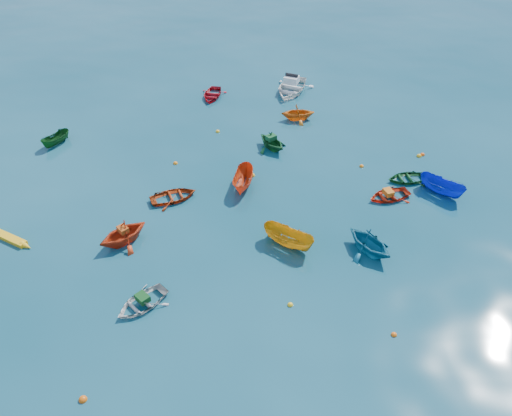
{
  "coord_description": "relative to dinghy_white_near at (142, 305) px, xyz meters",
  "views": [
    {
      "loc": [
        0.17,
        -19.14,
        19.53
      ],
      "look_at": [
        0.0,
        5.0,
        0.4
      ],
      "focal_mm": 35.0,
      "sensor_mm": 36.0,
      "label": 1
    }
  ],
  "objects": [
    {
      "name": "sampan_green_far",
      "position": [
        -9.32,
        15.62,
        0.0
      ],
      "size": [
        2.09,
        2.62,
        0.96
      ],
      "primitive_type": "imported",
      "rotation": [
        0.0,
        0.0,
        -0.54
      ],
      "color": "#104817",
      "rests_on": "ground"
    },
    {
      "name": "buoy_ye_e",
      "position": [
        17.52,
        14.09,
        0.0
      ],
      "size": [
        0.37,
        0.37,
        0.37
      ],
      "primitive_type": "sphere",
      "color": "gold",
      "rests_on": "ground"
    },
    {
      "name": "dinghy_red_nw",
      "position": [
        0.4,
        8.88,
        0.0
      ],
      "size": [
        3.6,
        3.14,
        0.62
      ],
      "primitive_type": "imported",
      "rotation": [
        0.0,
        0.0,
        1.97
      ],
      "color": "#9C300D",
      "rests_on": "ground"
    },
    {
      "name": "sampan_blue_far",
      "position": [
        17.78,
        9.63,
        0.0
      ],
      "size": [
        3.09,
        2.97,
        1.2
      ],
      "primitive_type": "imported",
      "rotation": [
        0.0,
        0.0,
        0.83
      ],
      "color": "#0F25C2",
      "rests_on": "ground"
    },
    {
      "name": "buoy_ye_a",
      "position": [
        7.51,
        0.05,
        0.0
      ],
      "size": [
        0.3,
        0.3,
        0.3
      ],
      "primitive_type": "sphere",
      "color": "yellow",
      "rests_on": "ground"
    },
    {
      "name": "tarp_green_a",
      "position": [
        0.07,
        0.07,
        0.46
      ],
      "size": [
        0.86,
        0.85,
        0.33
      ],
      "primitive_type": "cube",
      "rotation": [
        0.0,
        0.0,
        -0.77
      ],
      "color": "#124819",
      "rests_on": "dinghy_white_near"
    },
    {
      "name": "dinghy_orange_w",
      "position": [
        -1.9,
        4.74,
        0.0
      ],
      "size": [
        3.89,
        3.87,
        1.55
      ],
      "primitive_type": "imported",
      "rotation": [
        0.0,
        0.0,
        -0.83
      ],
      "color": "red",
      "rests_on": "ground"
    },
    {
      "name": "buoy_or_a",
      "position": [
        -1.54,
        -5.22,
        0.0
      ],
      "size": [
        0.37,
        0.37,
        0.37
      ],
      "primitive_type": "sphere",
      "color": "#D9570B",
      "rests_on": "ground"
    },
    {
      "name": "dinghy_cyan_se",
      "position": [
        12.12,
        4.05,
        0.0
      ],
      "size": [
        3.87,
        3.95,
        1.58
      ],
      "primitive_type": "imported",
      "rotation": [
        0.0,
        0.0,
        0.66
      ],
      "color": "#156A88",
      "rests_on": "ground"
    },
    {
      "name": "buoy_or_c",
      "position": [
        -0.05,
        13.01,
        0.0
      ],
      "size": [
        0.33,
        0.33,
        0.33
      ],
      "primitive_type": "sphere",
      "color": "orange",
      "rests_on": "ground"
    },
    {
      "name": "buoy_or_e",
      "position": [
        13.13,
        12.72,
        0.0
      ],
      "size": [
        0.31,
        0.31,
        0.31
      ],
      "primitive_type": "sphere",
      "color": "orange",
      "rests_on": "ground"
    },
    {
      "name": "kayak_yellow",
      "position": [
        -8.75,
        4.93,
        0.0
      ],
      "size": [
        3.25,
        2.02,
        0.33
      ],
      "primitive_type": null,
      "rotation": [
        0.0,
        0.0,
        1.09
      ],
      "color": "#F3AE15",
      "rests_on": "ground"
    },
    {
      "name": "buoy_or_b",
      "position": [
        12.37,
        -1.76,
        0.0
      ],
      "size": [
        0.29,
        0.29,
        0.29
      ],
      "primitive_type": "sphere",
      "color": "#FE640D",
      "rests_on": "ground"
    },
    {
      "name": "motorboat_white",
      "position": [
        8.73,
        24.8,
        0.0
      ],
      "size": [
        4.83,
        5.6,
        1.58
      ],
      "primitive_type": "imported",
      "rotation": [
        0.0,
        0.0,
        -0.37
      ],
      "color": "white",
      "rests_on": "ground"
    },
    {
      "name": "dinghy_green_n",
      "position": [
        6.82,
        15.14,
        0.0
      ],
      "size": [
        3.4,
        3.47,
        1.39
      ],
      "primitive_type": "imported",
      "rotation": [
        0.0,
        0.0,
        0.65
      ],
      "color": "#135424",
      "rests_on": "ground"
    },
    {
      "name": "tarp_orange_b",
      "position": [
        14.21,
        9.07,
        0.46
      ],
      "size": [
        0.72,
        0.82,
        0.33
      ],
      "primitive_type": "cube",
      "rotation": [
        0.0,
        0.0,
        -1.22
      ],
      "color": "orange",
      "rests_on": "dinghy_red_ne"
    },
    {
      "name": "buoy_ye_c",
      "position": [
        5.44,
        11.53,
        0.0
      ],
      "size": [
        0.38,
        0.38,
        0.38
      ],
      "primitive_type": "sphere",
      "color": "gold",
      "rests_on": "ground"
    },
    {
      "name": "dinghy_green_e",
      "position": [
        15.95,
        11.08,
        0.0
      ],
      "size": [
        3.0,
        2.36,
        0.57
      ],
      "primitive_type": "imported",
      "rotation": [
        0.0,
        0.0,
        -1.42
      ],
      "color": "#10451D",
      "rests_on": "ground"
    },
    {
      "name": "sampan_orange_n",
      "position": [
        4.87,
        10.27,
        0.0
      ],
      "size": [
        1.66,
        3.32,
        1.23
      ],
      "primitive_type": "imported",
      "rotation": [
        0.0,
        0.0,
        -0.15
      ],
      "color": "red",
      "rests_on": "ground"
    },
    {
      "name": "dinghy_red_ne",
      "position": [
        14.31,
        9.1,
        0.0
      ],
      "size": [
        3.32,
        2.84,
        0.58
      ],
      "primitive_type": "imported",
      "rotation": [
        0.0,
        0.0,
        -1.22
      ],
      "color": "red",
      "rests_on": "ground"
    },
    {
      "name": "buoy_ye_d",
      "position": [
        2.65,
        17.55,
        0.0
      ],
      "size": [
        0.33,
        0.33,
        0.33
      ],
      "primitive_type": "sphere",
      "color": "yellow",
      "rests_on": "ground"
    },
    {
      "name": "dinghy_white_near",
      "position": [
        0.0,
        0.0,
        0.0
      ],
      "size": [
        3.41,
        3.42,
        0.58
      ],
      "primitive_type": "imported",
      "rotation": [
        0.0,
        0.0,
        -0.77
      ],
      "color": "beige",
      "rests_on": "ground"
    },
    {
      "name": "sampan_yellow_mid",
      "position": [
        7.6,
        4.53,
        0.0
      ],
      "size": [
        3.39,
        2.83,
        1.26
      ],
      "primitive_type": "imported",
      "rotation": [
        0.0,
        0.0,
        0.98
      ],
      "color": "orange",
      "rests_on": "ground"
    },
    {
      "name": "ground",
      "position": [
        5.72,
        2.46,
        0.0
      ],
      "size": [
        160.0,
        160.0,
        0.0
      ],
      "primitive_type": "plane",
      "color": "#0A3B4B",
      "rests_on": "ground"
    },
    {
      "name": "tarp_green_b",
      "position": [
        6.76,
        15.21,
        0.87
      ],
      "size": [
        0.91,
        0.87,
        0.35
      ],
      "primitive_type": "cube",
      "rotation": [
        0.0,
        0.0,
        0.65
      ],
      "color": "#134E24",
      "rests_on": "dinghy_green_n"
    },
    {
      "name": "buoy_or_d",
      "position": [
        17.81,
        14.27,
        0.0
      ],
      "size": [
        0.34,
        0.34,
        0.34
      ],
      "primitive_type": "sphere",
      "color": "#DE4D0C",
      "rests_on": "ground"
    },
    {
      "name": "tarp_orange_a",
      "position": [
        -1.86,
        4.78,
        0.93
      ],
      "size": [
        0.78,
        0.79,
        0.31
      ],
      "primitive_type": "cube",
      "rotation": [
        0.0,
        0.0,
        -0.83
      ],
      "color": "#B14312",
      "rests_on": "dinghy_orange_w"
    },
    {
      "name": "dinghy_red_far",
      "position": [
        1.75,
        23.67,
        0.0
      ],
      "size": [
        2.66,
        3.39,
        0.64
      ],
      "primitive_type": "imported",
      "rotation": [
        0.0,
        0.0,
        -0.15
      ],
      "color": "#AC0E18",
      "rests_on": "ground"
    },
    {
      "name": "dinghy_orange_far",
      "position": [
        9.02,
        19.64,
        0.0
      ],
      "size": [
        2.87,
        2.53,
        1.41
      ],
      "primitive_type": "imported",
      "rotation": [
        0.0,
        0.0,
        1.66
      ],
      "color": "orange",
      "rests_on": "ground"
    }
  ]
}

